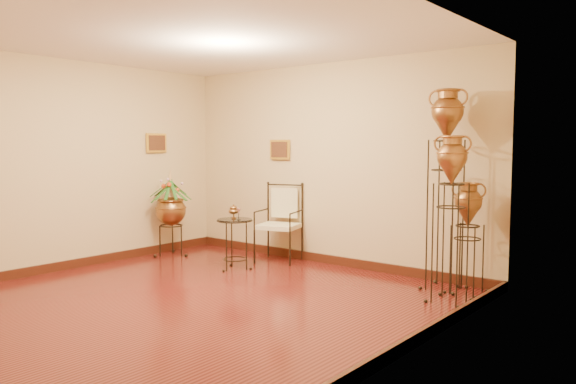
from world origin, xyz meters
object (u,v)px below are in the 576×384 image
Objects in this scene: amphora_mid at (451,218)px; planter_urn at (171,207)px; amphora_tall at (446,187)px; armchair at (279,223)px; side_table at (235,243)px.

amphora_mid is 4.31m from planter_urn.
amphora_tall reaches higher than armchair.
amphora_tall is at bearing -17.97° from armchair.
planter_urn is 1.70m from armchair.
side_table is at bearing -163.62° from amphora_tall.
amphora_tall is at bearing 119.30° from amphora_mid.
amphora_mid is at bearing -60.70° from amphora_tall.
amphora_mid is 2.09× the size of side_table.
amphora_mid is at bearing -27.74° from armchair.
side_table is (-2.62, -0.77, -0.83)m from amphora_tall.
side_table is (-2.89, -0.29, -0.55)m from amphora_mid.
armchair is 1.29× the size of side_table.
planter_urn reaches higher than side_table.
armchair is (-2.50, 0.00, -0.63)m from amphora_tall.
amphora_tall is 0.61m from amphora_mid.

